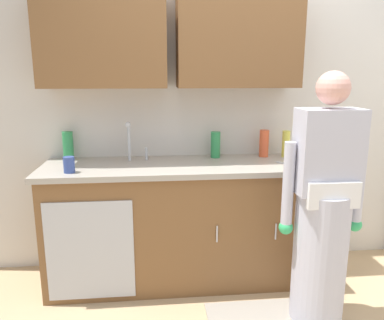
{
  "coord_description": "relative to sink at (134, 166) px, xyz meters",
  "views": [
    {
      "loc": [
        -0.69,
        -2.08,
        1.6
      ],
      "look_at": [
        -0.43,
        0.55,
        1.0
      ],
      "focal_mm": 35.53,
      "sensor_mm": 36.0,
      "label": 1
    }
  ],
  "objects": [
    {
      "name": "kitchen_wall_with_uppers",
      "position": [
        0.71,
        0.29,
        0.55
      ],
      "size": [
        4.8,
        0.44,
        2.7
      ],
      "color": "beige",
      "rests_on": "ground"
    },
    {
      "name": "counter_cabinet",
      "position": [
        0.29,
        -0.01,
        -0.48
      ],
      "size": [
        1.9,
        0.62,
        0.9
      ],
      "color": "brown",
      "rests_on": "ground"
    },
    {
      "name": "countertop",
      "position": [
        0.3,
        -0.01,
        -0.01
      ],
      "size": [
        1.96,
        0.66,
        0.04
      ],
      "primitive_type": "cube",
      "color": "#A8A093",
      "rests_on": "counter_cabinet"
    },
    {
      "name": "sink",
      "position": [
        0.0,
        0.0,
        0.0
      ],
      "size": [
        0.5,
        0.36,
        0.35
      ],
      "color": "#B7BABF",
      "rests_on": "counter_cabinet"
    },
    {
      "name": "person_at_sink",
      "position": [
        1.2,
        -0.63,
        -0.23
      ],
      "size": [
        0.55,
        0.34,
        1.62
      ],
      "color": "white",
      "rests_on": "ground"
    },
    {
      "name": "bottle_soap",
      "position": [
        1.22,
        0.14,
        0.12
      ],
      "size": [
        0.06,
        0.06,
        0.21
      ],
      "primitive_type": "cylinder",
      "color": "#D8D14C",
      "rests_on": "countertop"
    },
    {
      "name": "bottle_water_short",
      "position": [
        1.04,
        0.18,
        0.12
      ],
      "size": [
        0.08,
        0.08,
        0.22
      ],
      "primitive_type": "cylinder",
      "color": "#E05933",
      "rests_on": "countertop"
    },
    {
      "name": "bottle_cleaner_spray",
      "position": [
        -0.52,
        0.22,
        0.13
      ],
      "size": [
        0.08,
        0.08,
        0.22
      ],
      "primitive_type": "cylinder",
      "color": "#2D8C4C",
      "rests_on": "countertop"
    },
    {
      "name": "bottle_water_tall",
      "position": [
        0.64,
        0.18,
        0.12
      ],
      "size": [
        0.08,
        0.08,
        0.21
      ],
      "primitive_type": "cylinder",
      "color": "#2D8C4C",
      "rests_on": "countertop"
    },
    {
      "name": "cup_by_sink",
      "position": [
        -0.43,
        -0.2,
        0.07
      ],
      "size": [
        0.08,
        0.08,
        0.11
      ],
      "primitive_type": "cylinder",
      "color": "#33478C",
      "rests_on": "countertop"
    },
    {
      "name": "knife_on_counter",
      "position": [
        1.16,
        -0.13,
        0.02
      ],
      "size": [
        0.16,
        0.21,
        0.01
      ],
      "primitive_type": "cube",
      "rotation": [
        0.0,
        0.0,
        2.2
      ],
      "color": "silver",
      "rests_on": "countertop"
    }
  ]
}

